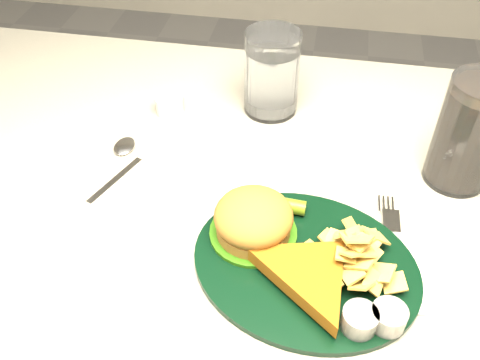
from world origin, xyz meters
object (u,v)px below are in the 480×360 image
object	(u,v)px
table	(255,350)
cola_glass	(469,133)
dinner_plate	(307,250)
water_glass	(272,73)
fork_napkin	(388,266)

from	to	relation	value
table	cola_glass	size ratio (longest dim) A/B	7.62
table	dinner_plate	bearing A→B (deg)	-53.39
water_glass	fork_napkin	xyz separation A→B (m)	(0.18, -0.30, -0.06)
dinner_plate	cola_glass	distance (m)	0.28
dinner_plate	fork_napkin	size ratio (longest dim) A/B	1.62
cola_glass	fork_napkin	size ratio (longest dim) A/B	0.94
water_glass	fork_napkin	bearing A→B (deg)	-58.60
water_glass	cola_glass	bearing A→B (deg)	-23.06
fork_napkin	table	bearing A→B (deg)	153.91
table	water_glass	xyz separation A→B (m)	(-0.02, 0.22, 0.44)
table	fork_napkin	size ratio (longest dim) A/B	7.16
table	cola_glass	bearing A→B (deg)	22.05
cola_glass	fork_napkin	distance (m)	0.22
dinner_plate	table	bearing A→B (deg)	140.28
dinner_plate	water_glass	xyz separation A→B (m)	(-0.09, 0.31, 0.04)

